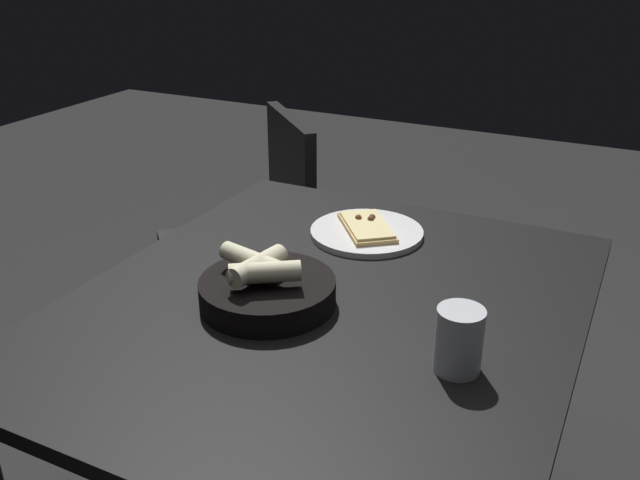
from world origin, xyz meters
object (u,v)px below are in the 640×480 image
object	(u,v)px
dining_table	(327,327)
beer_glass	(459,344)
pizza_plate	(367,231)
bread_basket	(267,288)
chair_spare	(257,230)

from	to	relation	value
dining_table	beer_glass	bearing A→B (deg)	-111.40
pizza_plate	bread_basket	size ratio (longest dim) A/B	1.01
bread_basket	dining_table	bearing A→B (deg)	-55.78
dining_table	chair_spare	xyz separation A→B (m)	(0.70, 0.59, -0.18)
dining_table	bread_basket	bearing A→B (deg)	124.22
bread_basket	beer_glass	distance (m)	0.39
bread_basket	chair_spare	size ratio (longest dim) A/B	0.30
dining_table	chair_spare	bearing A→B (deg)	40.08
pizza_plate	beer_glass	world-z (taller)	beer_glass
dining_table	pizza_plate	world-z (taller)	pizza_plate
pizza_plate	beer_glass	distance (m)	0.55
pizza_plate	bread_basket	xyz separation A→B (m)	(-0.38, 0.05, 0.02)
chair_spare	dining_table	bearing A→B (deg)	-139.92
dining_table	beer_glass	distance (m)	0.33
pizza_plate	beer_glass	size ratio (longest dim) A/B	2.38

